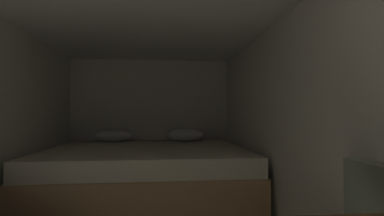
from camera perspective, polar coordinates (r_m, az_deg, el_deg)
wall_back at (r=4.75m, az=-8.11°, el=-2.99°), size 2.62×0.05×2.05m
wall_right at (r=2.53m, az=20.12°, el=-4.51°), size 0.05×4.92×2.05m
bed at (r=3.76m, az=-8.77°, el=-13.31°), size 2.40×2.03×0.95m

